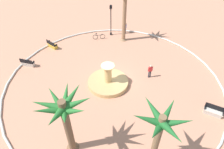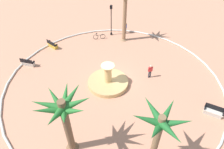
# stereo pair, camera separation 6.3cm
# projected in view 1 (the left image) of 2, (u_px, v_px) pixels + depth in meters

# --- Properties ---
(ground_plane) EXTENTS (80.00, 80.00, 0.00)m
(ground_plane) POSITION_uv_depth(u_px,v_px,m) (114.00, 81.00, 20.86)
(ground_plane) COLOR tan
(plaza_curb) EXTENTS (22.50, 22.50, 0.20)m
(plaza_curb) POSITION_uv_depth(u_px,v_px,m) (114.00, 80.00, 20.80)
(plaza_curb) COLOR silver
(plaza_curb) RESTS_ON ground
(fountain) EXTENTS (4.19, 4.19, 2.47)m
(fountain) POSITION_uv_depth(u_px,v_px,m) (108.00, 82.00, 20.26)
(fountain) COLOR tan
(fountain) RESTS_ON ground
(palm_tree_near_fountain) EXTENTS (3.51, 3.51, 6.96)m
(palm_tree_near_fountain) POSITION_uv_depth(u_px,v_px,m) (125.00, 3.00, 23.88)
(palm_tree_near_fountain) COLOR #8E6B4C
(palm_tree_near_fountain) RESTS_ON ground
(palm_tree_by_curb) EXTENTS (3.73, 3.68, 5.60)m
(palm_tree_by_curb) POSITION_uv_depth(u_px,v_px,m) (64.00, 114.00, 12.33)
(palm_tree_by_curb) COLOR brown
(palm_tree_by_curb) RESTS_ON ground
(palm_tree_mid_plaza) EXTENTS (3.67, 3.47, 5.19)m
(palm_tree_mid_plaza) POSITION_uv_depth(u_px,v_px,m) (160.00, 128.00, 11.96)
(palm_tree_mid_plaza) COLOR brown
(palm_tree_mid_plaza) RESTS_ON ground
(bench_east) EXTENTS (1.68, 1.00, 1.00)m
(bench_east) POSITION_uv_depth(u_px,v_px,m) (213.00, 112.00, 17.26)
(bench_east) COLOR beige
(bench_east) RESTS_ON ground
(bench_west) EXTENTS (1.65, 0.69, 1.00)m
(bench_west) POSITION_uv_depth(u_px,v_px,m) (28.00, 63.00, 22.61)
(bench_west) COLOR beige
(bench_west) RESTS_ON ground
(bench_north) EXTENTS (1.63, 1.26, 1.00)m
(bench_north) POSITION_uv_depth(u_px,v_px,m) (52.00, 45.00, 25.57)
(bench_north) COLOR gold
(bench_north) RESTS_ON ground
(lamppost) EXTENTS (0.32, 0.32, 4.47)m
(lamppost) POSITION_uv_depth(u_px,v_px,m) (111.00, 18.00, 26.68)
(lamppost) COLOR black
(lamppost) RESTS_ON ground
(bicycle_red_frame) EXTENTS (1.66, 0.63, 0.94)m
(bicycle_red_frame) POSITION_uv_depth(u_px,v_px,m) (99.00, 37.00, 27.22)
(bicycle_red_frame) COLOR black
(bicycle_red_frame) RESTS_ON ground
(person_cyclist_helmet) EXTENTS (0.23, 0.53, 1.61)m
(person_cyclist_helmet) POSITION_uv_depth(u_px,v_px,m) (126.00, 28.00, 28.14)
(person_cyclist_helmet) COLOR #33333D
(person_cyclist_helmet) RESTS_ON ground
(person_cyclist_photo) EXTENTS (0.50, 0.31, 1.66)m
(person_cyclist_photo) POSITION_uv_depth(u_px,v_px,m) (150.00, 71.00, 20.69)
(person_cyclist_photo) COLOR #33333D
(person_cyclist_photo) RESTS_ON ground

